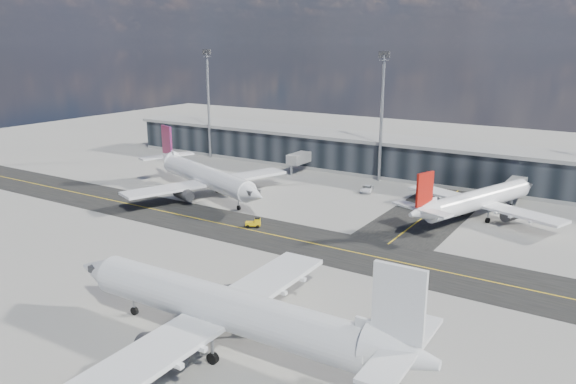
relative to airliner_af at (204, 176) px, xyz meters
The scene contains 9 objects.
ground 30.88m from the airliner_af, 33.64° to the right, with size 300.00×300.00×0.00m, color gray.
taxiway_lanes 30.32m from the airliner_af, 11.94° to the right, with size 180.00×63.00×0.03m.
terminal_concourse 45.76m from the airliner_af, 56.10° to the left, with size 152.00×19.80×8.80m.
floodlight_masts 41.77m from the airliner_af, 50.62° to the left, with size 102.50×0.70×28.90m.
airliner_af is the anchor object (origin of this frame).
airliner_redtail 53.53m from the airliner_af, 14.85° to the left, with size 30.19×34.92×10.69m.
airliner_near 60.98m from the airliner_af, 47.15° to the right, with size 44.13×37.54×13.11m.
baggage_tug 23.93m from the airliner_af, 28.68° to the right, with size 2.83×2.30×1.61m.
service_van 34.27m from the airliner_af, 36.86° to the left, with size 2.29×4.97×1.38m, color white.
Camera 1 is at (49.15, -68.77, 30.97)m, focal length 35.00 mm.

